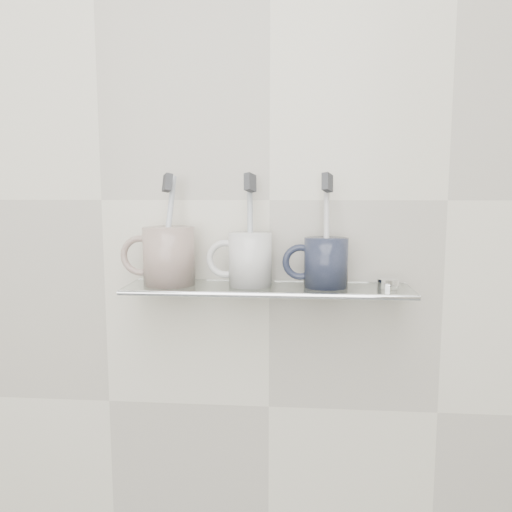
# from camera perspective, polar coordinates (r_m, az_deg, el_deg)

# --- Properties ---
(wall_back) EXTENTS (2.50, 0.00, 2.50)m
(wall_back) POSITION_cam_1_polar(r_m,az_deg,el_deg) (0.93, 1.56, 6.40)
(wall_back) COLOR beige
(wall_back) RESTS_ON ground
(shelf_glass) EXTENTS (0.50, 0.12, 0.01)m
(shelf_glass) POSITION_cam_1_polar(r_m,az_deg,el_deg) (0.88, 1.29, -3.74)
(shelf_glass) COLOR silver
(shelf_glass) RESTS_ON wall_back
(shelf_rail) EXTENTS (0.50, 0.01, 0.01)m
(shelf_rail) POSITION_cam_1_polar(r_m,az_deg,el_deg) (0.82, 1.05, -4.48)
(shelf_rail) COLOR silver
(shelf_rail) RESTS_ON shelf_glass
(bracket_left) EXTENTS (0.02, 0.03, 0.02)m
(bracket_left) POSITION_cam_1_polar(r_m,az_deg,el_deg) (0.96, -11.13, -3.58)
(bracket_left) COLOR silver
(bracket_left) RESTS_ON wall_back
(bracket_right) EXTENTS (0.02, 0.03, 0.02)m
(bracket_right) POSITION_cam_1_polar(r_m,az_deg,el_deg) (0.94, 14.39, -3.94)
(bracket_right) COLOR silver
(bracket_right) RESTS_ON wall_back
(mug_left) EXTENTS (0.12, 0.12, 0.10)m
(mug_left) POSITION_cam_1_polar(r_m,az_deg,el_deg) (0.90, -9.91, 0.01)
(mug_left) COLOR silver
(mug_left) RESTS_ON shelf_glass
(mug_left_handle) EXTENTS (0.07, 0.01, 0.07)m
(mug_left_handle) POSITION_cam_1_polar(r_m,az_deg,el_deg) (0.92, -13.06, 0.05)
(mug_left_handle) COLOR silver
(mug_left_handle) RESTS_ON mug_left
(toothbrush_left) EXTENTS (0.03, 0.06, 0.19)m
(toothbrush_left) POSITION_cam_1_polar(r_m,az_deg,el_deg) (0.90, -9.98, 3.14)
(toothbrush_left) COLOR silver
(toothbrush_left) RESTS_ON mug_left
(bristles_left) EXTENTS (0.02, 0.03, 0.04)m
(bristles_left) POSITION_cam_1_polar(r_m,az_deg,el_deg) (0.90, -10.10, 8.25)
(bristles_left) COLOR #383A3E
(bristles_left) RESTS_ON toothbrush_left
(mug_center) EXTENTS (0.08, 0.08, 0.09)m
(mug_center) POSITION_cam_1_polar(r_m,az_deg,el_deg) (0.88, -0.67, -0.37)
(mug_center) COLOR white
(mug_center) RESTS_ON shelf_glass
(mug_center_handle) EXTENTS (0.07, 0.01, 0.07)m
(mug_center_handle) POSITION_cam_1_polar(r_m,az_deg,el_deg) (0.88, -3.52, -0.34)
(mug_center_handle) COLOR white
(mug_center_handle) RESTS_ON mug_center
(toothbrush_center) EXTENTS (0.02, 0.06, 0.19)m
(toothbrush_center) POSITION_cam_1_polar(r_m,az_deg,el_deg) (0.87, -0.67, 3.13)
(toothbrush_center) COLOR #9EAAB2
(toothbrush_center) RESTS_ON mug_center
(bristles_center) EXTENTS (0.02, 0.03, 0.04)m
(bristles_center) POSITION_cam_1_polar(r_m,az_deg,el_deg) (0.87, -0.68, 8.39)
(bristles_center) COLOR #383A3E
(bristles_center) RESTS_ON toothbrush_center
(mug_right) EXTENTS (0.08, 0.08, 0.09)m
(mug_right) POSITION_cam_1_polar(r_m,az_deg,el_deg) (0.88, 7.99, -0.73)
(mug_right) COLOR black
(mug_right) RESTS_ON shelf_glass
(mug_right_handle) EXTENTS (0.06, 0.01, 0.06)m
(mug_right_handle) POSITION_cam_1_polar(r_m,az_deg,el_deg) (0.88, 5.10, -0.70)
(mug_right_handle) COLOR black
(mug_right_handle) RESTS_ON mug_right
(toothbrush_right) EXTENTS (0.01, 0.06, 0.19)m
(toothbrush_right) POSITION_cam_1_polar(r_m,az_deg,el_deg) (0.87, 8.06, 3.05)
(toothbrush_right) COLOR silver
(toothbrush_right) RESTS_ON mug_right
(bristles_right) EXTENTS (0.02, 0.03, 0.04)m
(bristles_right) POSITION_cam_1_polar(r_m,az_deg,el_deg) (0.87, 8.16, 8.32)
(bristles_right) COLOR #383A3E
(bristles_right) RESTS_ON toothbrush_right
(chrome_cap) EXTENTS (0.04, 0.04, 0.02)m
(chrome_cap) POSITION_cam_1_polar(r_m,az_deg,el_deg) (0.89, 14.86, -3.02)
(chrome_cap) COLOR silver
(chrome_cap) RESTS_ON shelf_glass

